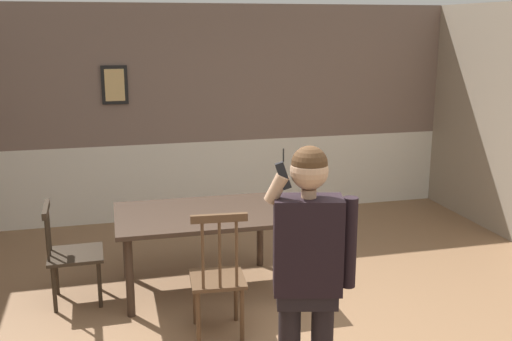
{
  "coord_description": "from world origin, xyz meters",
  "views": [
    {
      "loc": [
        -1.19,
        -3.81,
        2.42
      ],
      "look_at": [
        -0.2,
        0.03,
        1.47
      ],
      "focal_mm": 42.29,
      "sensor_mm": 36.0,
      "label": 1
    }
  ],
  "objects_px": {
    "dining_table": "(200,221)",
    "chair_near_window": "(218,277)",
    "chair_by_doorway": "(71,253)",
    "person_figure": "(308,264)"
  },
  "relations": [
    {
      "from": "chair_near_window",
      "to": "chair_by_doorway",
      "type": "relative_size",
      "value": 1.17
    },
    {
      "from": "chair_by_doorway",
      "to": "person_figure",
      "type": "xyz_separation_m",
      "value": [
        1.5,
        -2.04,
        0.56
      ]
    },
    {
      "from": "dining_table",
      "to": "chair_near_window",
      "type": "distance_m",
      "value": 0.92
    },
    {
      "from": "chair_by_doorway",
      "to": "person_figure",
      "type": "distance_m",
      "value": 2.59
    },
    {
      "from": "chair_near_window",
      "to": "person_figure",
      "type": "bearing_deg",
      "value": -68.04
    },
    {
      "from": "dining_table",
      "to": "chair_by_doorway",
      "type": "relative_size",
      "value": 1.71
    },
    {
      "from": "chair_near_window",
      "to": "person_figure",
      "type": "relative_size",
      "value": 0.61
    },
    {
      "from": "chair_near_window",
      "to": "chair_by_doorway",
      "type": "distance_m",
      "value": 1.47
    },
    {
      "from": "person_figure",
      "to": "dining_table",
      "type": "bearing_deg",
      "value": -66.42
    },
    {
      "from": "dining_table",
      "to": "chair_near_window",
      "type": "relative_size",
      "value": 1.47
    }
  ]
}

